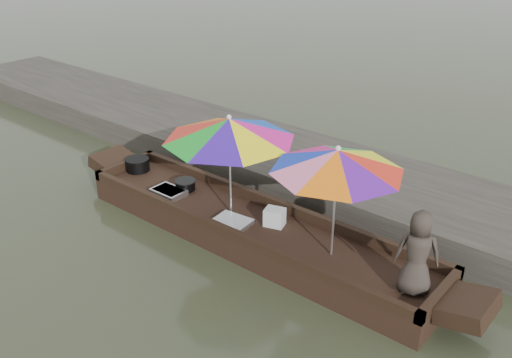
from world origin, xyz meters
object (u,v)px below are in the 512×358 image
Objects in this scene: umbrella_bow at (230,166)px; umbrella_stern at (335,203)px; tray_scallop at (233,221)px; charcoal_grill at (185,185)px; cooking_pot at (138,164)px; supply_bag at (275,217)px; tray_crayfish at (169,192)px; vendor at (418,253)px; boat_hull at (252,231)px.

umbrella_bow is 1.78m from umbrella_stern.
tray_scallop is 1.36m from charcoal_grill.
cooking_pot is 1.47× the size of supply_bag.
tray_crayfish is at bearing -170.70° from umbrella_bow.
tray_scallop is 0.49× the size of vendor.
umbrella_stern is (1.38, 0.00, 0.95)m from boat_hull.
umbrella_bow is (-2.97, 0.06, 0.23)m from vendor.
vendor is at bearing -1.87° from cooking_pot.
umbrella_stern reaches higher than supply_bag.
tray_scallop is 0.28× the size of umbrella_bow.
charcoal_grill is 1.15× the size of supply_bag.
boat_hull is 0.46m from supply_bag.
tray_crayfish reaches higher than boat_hull.
tray_crayfish is 1.00× the size of tray_scallop.
umbrella_stern is at bearing -6.89° from supply_bag.
umbrella_stern is at bearing -1.51° from cooking_pot.
supply_bag is at bearing 21.30° from boat_hull.
umbrella_bow and umbrella_stern have the same top height.
umbrella_bow is at bearing -28.00° from vendor.
umbrella_bow is at bearing -170.15° from supply_bag.
supply_bag reaches higher than tray_scallop.
charcoal_grill is at bearing 166.14° from tray_scallop.
umbrella_stern reaches higher than boat_hull.
umbrella_stern is at bearing 3.71° from tray_crayfish.
supply_bag is 0.16× the size of umbrella_stern.
umbrella_stern is (2.87, -0.11, 0.70)m from charcoal_grill.
umbrella_bow is at bearing 180.00° from boat_hull.
vendor reaches higher than supply_bag.
tray_scallop is 1.65× the size of charcoal_grill.
charcoal_grill reaches higher than tray_scallop.
cooking_pot is 1.15m from tray_crayfish.
cooking_pot is at bearing 177.32° from umbrella_bow.
supply_bag is 0.98m from umbrella_bow.
vendor is (4.14, 0.13, 0.50)m from tray_crayfish.
cooking_pot is at bearing 177.72° from boat_hull.
vendor reaches higher than charcoal_grill.
umbrella_stern is (1.78, 0.00, 0.00)m from umbrella_bow.
supply_bag is (1.82, 0.02, 0.05)m from charcoal_grill.
umbrella_bow is (-0.23, 0.22, 0.74)m from tray_scallop.
cooking_pot is 2.37m from umbrella_bow.
boat_hull is at bearing 6.93° from tray_crayfish.
tray_scallop is at bearing -23.56° from vendor.
vendor is (5.25, -0.17, 0.44)m from cooking_pot.
vendor is (4.06, -0.17, 0.47)m from charcoal_grill.
vendor is (2.56, -0.06, 0.72)m from boat_hull.
umbrella_stern reaches higher than cooking_pot.
boat_hull is 2.66m from vendor.
supply_bag is at bearing 9.85° from umbrella_bow.
supply_bag reaches higher than tray_crayfish.
boat_hull is 20.93× the size of supply_bag.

